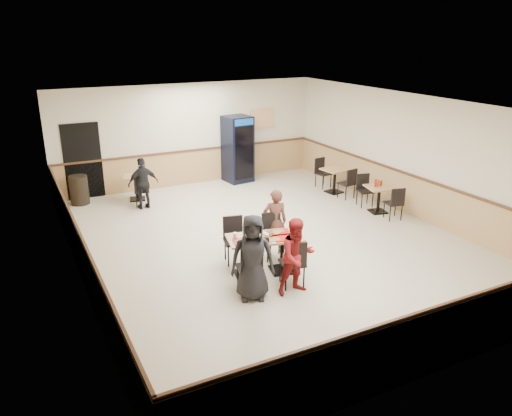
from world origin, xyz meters
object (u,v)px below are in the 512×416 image
lone_diner (143,183)px  pepsi_cooler (238,149)px  side_table_near (379,195)px  diner_woman_right (297,256)px  side_table_far (335,177)px  back_table (136,184)px  main_table (265,249)px  diner_woman_left (253,258)px  diner_man_opposite (275,222)px  trash_bin (79,190)px

lone_diner → pepsi_cooler: pepsi_cooler is taller
side_table_near → diner_woman_right: bearing=-147.2°
side_table_near → pepsi_cooler: pepsi_cooler is taller
side_table_far → back_table: bearing=159.7°
main_table → pepsi_cooler: size_ratio=0.76×
diner_woman_left → diner_woman_right: 0.81m
main_table → side_table_far: 5.48m
diner_man_opposite → side_table_far: (3.53, 2.83, -0.23)m
main_table → side_table_near: size_ratio=2.00×
main_table → side_table_far: size_ratio=2.06×
diner_woman_left → diner_man_opposite: diner_woman_left is taller
diner_woman_left → side_table_far: diner_woman_left is taller
side_table_far → diner_woman_right: bearing=-131.7°
diner_woman_right → diner_man_opposite: 1.71m
diner_man_opposite → pepsi_cooler: pepsi_cooler is taller
trash_bin → diner_woman_left: bearing=-73.8°
diner_woman_left → diner_man_opposite: 1.93m
diner_woman_left → trash_bin: 6.87m
diner_woman_right → side_table_near: bearing=33.4°
side_table_near → side_table_far: side_table_far is taller
diner_woman_right → side_table_far: diner_woman_right is taller
main_table → back_table: main_table is taller
diner_woman_left → side_table_near: (4.82, 2.43, -0.31)m
lone_diner → trash_bin: lone_diner is taller
main_table → diner_man_opposite: size_ratio=1.09×
lone_diner → side_table_near: bearing=148.9°
lone_diner → side_table_near: size_ratio=1.78×
side_table_near → lone_diner: bearing=150.2°
back_table → diner_woman_right: bearing=-79.1°
side_table_near → diner_woman_left: bearing=-153.2°
trash_bin → side_table_far: bearing=-18.8°
diner_woman_right → trash_bin: (-2.69, 6.76, -0.31)m
back_table → trash_bin: trash_bin is taller
lone_diner → side_table_far: size_ratio=1.83×
diner_woman_right → pepsi_cooler: (2.02, 6.80, 0.31)m
main_table → diner_woman_left: size_ratio=0.99×
main_table → trash_bin: 6.38m
back_table → pepsi_cooler: size_ratio=0.39×
lone_diner → pepsi_cooler: size_ratio=0.68×
side_table_near → side_table_far: bearing=91.3°
main_table → lone_diner: size_ratio=1.12×
side_table_near → pepsi_cooler: (-2.01, 4.20, 0.55)m
side_table_far → trash_bin: (-6.69, 2.28, -0.08)m
diner_woman_left → lone_diner: diner_woman_left is taller
main_table → diner_man_opposite: (0.63, 0.73, 0.20)m
side_table_far → back_table: (-5.23, 1.93, -0.01)m
lone_diner → trash_bin: bearing=-39.0°
diner_man_opposite → trash_bin: diner_man_opposite is taller
trash_bin → main_table: bearing=-66.6°
lone_diner → side_table_far: lone_diner is taller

